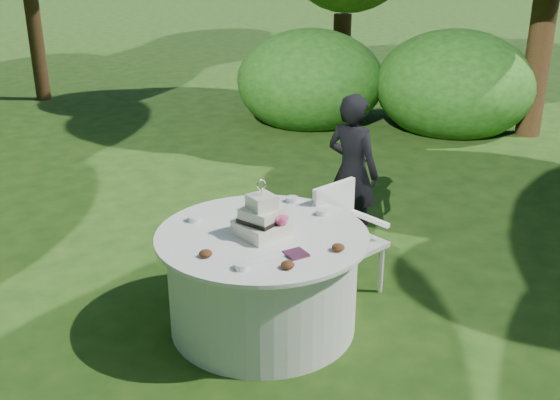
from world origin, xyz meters
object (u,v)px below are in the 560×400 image
object	(u,v)px
guest	(352,172)
napkins	(296,254)
table	(263,280)
chair	(344,231)
cake	(262,220)

from	to	relation	value
guest	napkins	bearing A→B (deg)	112.38
table	napkins	bearing A→B (deg)	-86.22
napkins	chair	xyz separation A→B (m)	(0.83, 0.61, -0.26)
cake	guest	bearing A→B (deg)	31.42
napkins	chair	size ratio (longest dim) A/B	0.15
table	chair	size ratio (longest dim) A/B	1.72
guest	cake	world-z (taller)	guest
napkins	guest	world-z (taller)	guest
table	cake	world-z (taller)	cake
chair	cake	bearing A→B (deg)	-166.89
napkins	guest	size ratio (longest dim) A/B	0.09
napkins	guest	xyz separation A→B (m)	(1.39, 1.28, -0.04)
napkins	cake	world-z (taller)	cake
napkins	cake	xyz separation A→B (m)	(-0.04, 0.40, 0.10)
guest	chair	xyz separation A→B (m)	(-0.56, -0.67, -0.22)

